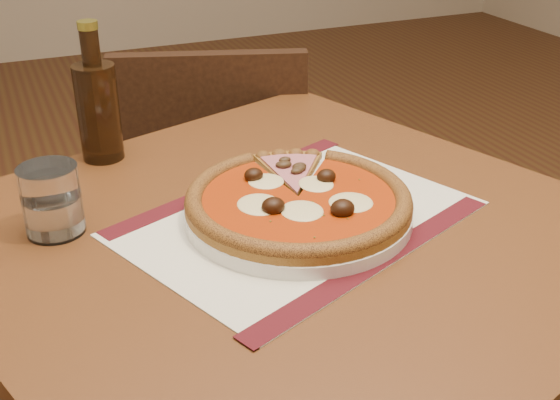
# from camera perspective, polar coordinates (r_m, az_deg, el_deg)

# --- Properties ---
(table) EXTENTS (1.01, 1.01, 0.75)m
(table) POSITION_cam_1_polar(r_m,az_deg,el_deg) (0.98, 0.46, -7.34)
(table) COLOR brown
(table) RESTS_ON ground
(chair_far) EXTENTS (0.50, 0.50, 0.83)m
(chair_far) POSITION_cam_1_polar(r_m,az_deg,el_deg) (1.62, -5.34, 0.51)
(chair_far) COLOR black
(chair_far) RESTS_ON ground
(placemat) EXTENTS (0.53, 0.46, 0.00)m
(placemat) POSITION_cam_1_polar(r_m,az_deg,el_deg) (0.94, 1.48, -1.51)
(placemat) COLOR beige
(placemat) RESTS_ON table
(plate) EXTENTS (0.30, 0.30, 0.02)m
(plate) POSITION_cam_1_polar(r_m,az_deg,el_deg) (0.94, 1.49, -0.98)
(plate) COLOR white
(plate) RESTS_ON placemat
(pizza) EXTENTS (0.30, 0.30, 0.04)m
(pizza) POSITION_cam_1_polar(r_m,az_deg,el_deg) (0.93, 1.50, 0.09)
(pizza) COLOR #916023
(pizza) RESTS_ON plate
(ham_slice) EXTENTS (0.10, 0.15, 0.02)m
(ham_slice) POSITION_cam_1_polar(r_m,az_deg,el_deg) (1.02, 1.82, 2.45)
(ham_slice) COLOR #916023
(ham_slice) RESTS_ON plate
(water_glass) EXTENTS (0.09, 0.09, 0.09)m
(water_glass) POSITION_cam_1_polar(r_m,az_deg,el_deg) (0.94, -18.07, -0.01)
(water_glass) COLOR white
(water_glass) RESTS_ON table
(bottle) EXTENTS (0.07, 0.07, 0.22)m
(bottle) POSITION_cam_1_polar(r_m,az_deg,el_deg) (1.13, -14.59, 7.32)
(bottle) COLOR black
(bottle) RESTS_ON table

